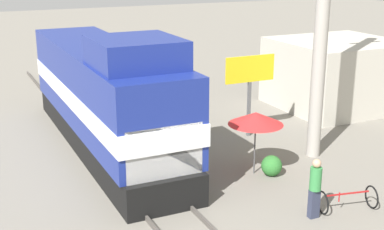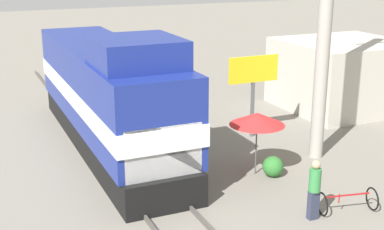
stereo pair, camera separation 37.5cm
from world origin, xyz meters
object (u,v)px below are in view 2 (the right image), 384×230
object	(u,v)px
locomotive	(109,97)
billboard_sign	(253,75)
vendor_umbrella	(257,119)
bicycle	(347,201)
person_bystander	(314,187)

from	to	relation	value
locomotive	billboard_sign	xyz separation A→B (m)	(5.77, -0.92, 0.50)
vendor_umbrella	bicycle	distance (m)	4.10
locomotive	person_bystander	distance (m)	8.88
locomotive	person_bystander	bearing A→B (deg)	-64.91
locomotive	bicycle	xyz separation A→B (m)	(4.90, -8.07, -1.75)
billboard_sign	bicycle	world-z (taller)	billboard_sign
person_bystander	bicycle	world-z (taller)	person_bystander
vendor_umbrella	person_bystander	size ratio (longest dim) A/B	1.22
locomotive	vendor_umbrella	xyz separation A→B (m)	(3.90, -4.45, -0.11)
vendor_umbrella	billboard_sign	xyz separation A→B (m)	(1.88, 3.53, 0.61)
person_bystander	locomotive	bearing A→B (deg)	115.09
locomotive	bicycle	world-z (taller)	locomotive
person_bystander	bicycle	size ratio (longest dim) A/B	1.03
locomotive	billboard_sign	size ratio (longest dim) A/B	3.79
locomotive	vendor_umbrella	distance (m)	5.91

